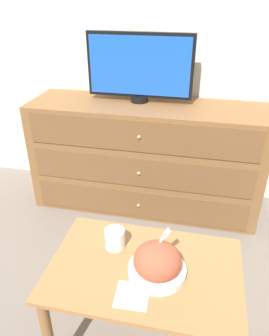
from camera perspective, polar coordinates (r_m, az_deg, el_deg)
name	(u,v)px	position (r m, az deg, el deg)	size (l,w,h in m)	color
ground_plane	(167,186)	(2.81, 5.73, -3.14)	(12.00, 12.00, 0.00)	#70665B
wall_back	(177,19)	(2.42, 7.46, 24.30)	(12.00, 0.05, 2.60)	silver
dresser	(145,157)	(2.40, 1.92, 1.90)	(1.63, 0.49, 0.79)	brown
tv	(140,67)	(2.26, 0.92, 17.21)	(0.71, 0.12, 0.45)	black
coffee_table	(144,283)	(1.46, 1.71, -19.33)	(0.78, 0.51, 0.49)	#9E6B3D
takeout_bowl	(157,263)	(1.33, 4.00, -16.19)	(0.23, 0.23, 0.18)	silver
drink_cup	(115,239)	(1.46, -3.45, -12.32)	(0.09, 0.09, 0.09)	#9E6638
napkin	(132,296)	(1.30, -0.43, -21.32)	(0.13, 0.13, 0.00)	silver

